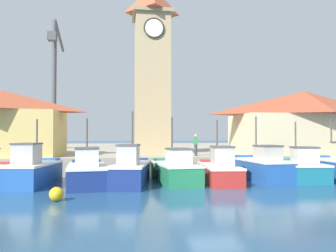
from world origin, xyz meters
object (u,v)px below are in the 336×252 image
(fishing_boat_right_outer, at_px, (300,169))
(clock_tower, at_px, (152,64))
(warehouse_left, at_px, (0,122))
(warehouse_right, at_px, (305,122))
(fishing_boat_mid_left, at_px, (130,171))
(fishing_boat_left_inner, at_px, (87,172))
(fishing_boat_left_outer, at_px, (32,171))
(port_crane_near, at_px, (54,100))
(dock_worker_near_tower, at_px, (196,145))
(fishing_boat_center, at_px, (175,170))
(mooring_buoy, at_px, (56,194))
(fishing_boat_mid_right, at_px, (219,170))
(fishing_boat_right_inner, at_px, (261,167))

(fishing_boat_right_outer, relative_size, clock_tower, 0.28)
(warehouse_left, bearing_deg, fishing_boat_right_outer, -19.68)
(warehouse_left, bearing_deg, warehouse_right, -1.10)
(fishing_boat_mid_left, bearing_deg, fishing_boat_left_inner, -178.34)
(fishing_boat_left_outer, height_order, warehouse_right, warehouse_right)
(port_crane_near, bearing_deg, dock_worker_near_tower, -51.15)
(fishing_boat_left_inner, relative_size, warehouse_left, 0.52)
(fishing_boat_center, distance_m, clock_tower, 11.66)
(warehouse_left, distance_m, dock_worker_near_tower, 14.95)
(mooring_buoy, height_order, dock_worker_near_tower, dock_worker_near_tower)
(warehouse_right, height_order, dock_worker_near_tower, warehouse_right)
(fishing_boat_mid_left, bearing_deg, fishing_boat_right_outer, 2.19)
(warehouse_left, bearing_deg, mooring_buoy, -61.53)
(warehouse_right, distance_m, dock_worker_near_tower, 10.20)
(fishing_boat_mid_right, height_order, clock_tower, clock_tower)
(mooring_buoy, relative_size, dock_worker_near_tower, 0.37)
(fishing_boat_left_inner, distance_m, fishing_boat_mid_left, 2.41)
(fishing_boat_mid_left, bearing_deg, fishing_boat_mid_right, 2.05)
(fishing_boat_left_inner, xyz_separation_m, warehouse_right, (17.35, 7.21, 3.22))
(warehouse_left, relative_size, port_crane_near, 0.59)
(fishing_boat_right_inner, bearing_deg, fishing_boat_right_outer, -11.12)
(warehouse_right, height_order, port_crane_near, port_crane_near)
(fishing_boat_right_inner, height_order, mooring_buoy, fishing_boat_right_inner)
(fishing_boat_mid_right, height_order, mooring_buoy, fishing_boat_mid_right)
(fishing_boat_right_inner, distance_m, warehouse_right, 9.75)
(clock_tower, relative_size, dock_worker_near_tower, 9.80)
(fishing_boat_right_outer, bearing_deg, fishing_boat_left_outer, -179.81)
(port_crane_near, bearing_deg, fishing_boat_mid_right, -58.07)
(port_crane_near, bearing_deg, warehouse_right, -32.94)
(warehouse_left, distance_m, warehouse_right, 24.58)
(fishing_boat_left_inner, bearing_deg, warehouse_right, 22.57)
(clock_tower, height_order, warehouse_right, clock_tower)
(clock_tower, xyz_separation_m, warehouse_right, (12.88, -1.62, -4.83))
(dock_worker_near_tower, bearing_deg, fishing_boat_mid_right, -87.78)
(fishing_boat_center, bearing_deg, port_crane_near, 116.90)
(fishing_boat_mid_left, bearing_deg, dock_worker_near_tower, 47.19)
(fishing_boat_mid_right, height_order, fishing_boat_right_inner, fishing_boat_right_inner)
(fishing_boat_center, bearing_deg, fishing_boat_left_inner, -175.06)
(fishing_boat_center, bearing_deg, fishing_boat_mid_left, -172.06)
(fishing_boat_center, relative_size, fishing_boat_mid_right, 0.98)
(fishing_boat_right_inner, xyz_separation_m, fishing_boat_right_outer, (2.33, -0.46, -0.07))
(port_crane_near, distance_m, dock_worker_near_tower, 22.29)
(clock_tower, bearing_deg, fishing_boat_right_inner, -52.20)
(clock_tower, bearing_deg, mooring_buoy, -112.30)
(fishing_boat_mid_right, relative_size, fishing_boat_right_outer, 1.15)
(fishing_boat_left_inner, distance_m, warehouse_right, 19.06)
(warehouse_left, xyz_separation_m, dock_worker_near_tower, (14.69, -2.15, -1.71))
(fishing_boat_right_outer, distance_m, clock_tower, 14.38)
(clock_tower, relative_size, mooring_buoy, 26.21)
(fishing_boat_mid_right, bearing_deg, fishing_boat_right_outer, 2.34)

